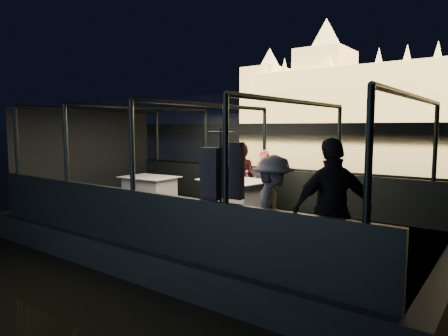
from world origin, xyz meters
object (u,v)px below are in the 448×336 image
Objects in this scene: chair_port_left at (233,190)px; chair_port_right at (257,193)px; person_man_maroon at (243,175)px; wine_bottle at (215,172)px; coat_stand at (221,198)px; passenger_stripe at (273,204)px; dining_table_aft at (150,189)px; dining_table_central at (236,197)px; passenger_dark at (332,213)px; person_woman_coral at (264,178)px.

chair_port_right is (0.64, 0.00, 0.00)m from chair_port_left.
person_man_maroon is at bearing 73.48° from chair_port_left.
chair_port_right is at bearing 36.03° from wine_bottle.
passenger_stripe is at bearing 24.71° from coat_stand.
person_man_maroon is (1.99, 1.12, 0.36)m from dining_table_aft.
dining_table_central is 0.72m from wine_bottle.
wine_bottle is (-0.10, -0.94, 0.17)m from person_man_maroon.
passenger_dark is at bearing -64.43° from person_man_maroon.
coat_stand is at bearing -50.99° from wine_bottle.
dining_table_central is 0.82× the size of passenger_dark.
coat_stand is 1.06× the size of passenger_dark.
dining_table_aft is 0.86× the size of passenger_stripe.
person_man_maroon is at bearing 152.07° from chair_port_right.
chair_port_right is 3.68× the size of wine_bottle.
chair_port_left is 3.16× the size of wine_bottle.
person_woman_coral is (0.66, 0.27, 0.30)m from chair_port_left.
coat_stand is at bearing -82.24° from person_man_maroon.
passenger_dark is (2.80, -2.79, 0.40)m from chair_port_right.
person_woman_coral is 0.91× the size of passenger_stripe.
person_man_maroon reaches higher than chair_port_left.
passenger_dark is at bearing -56.67° from person_woman_coral.
wine_bottle is (-0.73, -0.53, 0.47)m from chair_port_right.
dining_table_aft is 2.71m from chair_port_right.
chair_port_right is 0.72× the size of person_woman_coral.
coat_stand is at bearing -30.46° from dining_table_aft.
dining_table_aft is at bearing 149.54° from coat_stand.
passenger_dark reaches higher than chair_port_left.
dining_table_central is at bearing -119.61° from person_woman_coral.
chair_port_right is 0.67× the size of person_man_maroon.
wine_bottle is at bearing -138.88° from chair_port_right.
wine_bottle reaches higher than dining_table_central.
passenger_stripe is at bearing -61.23° from chair_port_left.
passenger_dark is at bearing -119.70° from passenger_stripe.
coat_stand is 0.73m from passenger_stripe.
dining_table_aft is 2.84m from person_woman_coral.
chair_port_left reaches higher than dining_table_central.
person_man_maroon is 4.69m from passenger_dark.
passenger_stripe is at bearing -23.55° from dining_table_aft.
dining_table_aft is at bearing -173.70° from dining_table_central.
dining_table_central is 3.87m from passenger_dark.
dining_table_central is 1.05× the size of person_woman_coral.
dining_table_central is at bearing -113.80° from chair_port_right.
passenger_stripe is (1.93, -2.69, 0.40)m from chair_port_right.
dining_table_aft is at bearing 43.53° from passenger_stripe.
coat_stand is 1.54m from passenger_dark.
chair_port_right is 0.56× the size of passenger_dark.
chair_port_right reaches higher than dining_table_central.
passenger_dark is (3.44, -2.79, 0.40)m from chair_port_left.
passenger_stripe is at bearing -45.84° from dining_table_central.
dining_table_central is 0.60m from chair_port_left.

